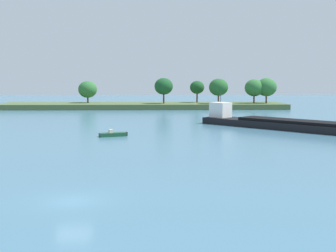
{
  "coord_description": "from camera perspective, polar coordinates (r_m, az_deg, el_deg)",
  "views": [
    {
      "loc": [
        5.75,
        -31.23,
        8.56
      ],
      "look_at": [
        7.66,
        38.0,
        1.2
      ],
      "focal_mm": 48.66,
      "sensor_mm": 36.0,
      "label": 1
    }
  ],
  "objects": [
    {
      "name": "treeline_island",
      "position": [
        127.94,
        -0.88,
        3.26
      ],
      "size": [
        79.21,
        14.85,
        8.5
      ],
      "color": "#4C6038",
      "rests_on": "ground"
    },
    {
      "name": "fishing_skiff",
      "position": [
        67.11,
        -6.93,
        -1.05
      ],
      "size": [
        4.2,
        2.58,
        1.04
      ],
      "color": "#19472D",
      "rests_on": "ground"
    },
    {
      "name": "ground_plane",
      "position": [
        32.89,
        -11.74,
        -9.15
      ],
      "size": [
        400.0,
        400.0,
        0.0
      ],
      "primitive_type": "plane",
      "color": "teal"
    },
    {
      "name": "cargo_barge",
      "position": [
        76.36,
        17.4,
        0.02
      ],
      "size": [
        33.28,
        34.49,
        5.76
      ],
      "color": "black",
      "rests_on": "ground"
    }
  ]
}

